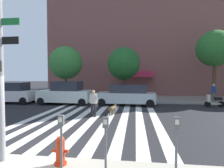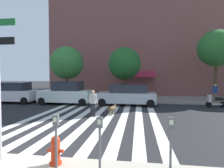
{
  "view_description": "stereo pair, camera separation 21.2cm",
  "coord_description": "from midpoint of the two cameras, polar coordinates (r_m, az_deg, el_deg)",
  "views": [
    {
      "loc": [
        3.3,
        -4.98,
        2.48
      ],
      "look_at": [
        1.61,
        8.21,
        1.94
      ],
      "focal_mm": 29.39,
      "sensor_mm": 36.0,
      "label": 1
    },
    {
      "loc": [
        3.51,
        -4.95,
        2.48
      ],
      "look_at": [
        1.61,
        8.21,
        1.94
      ],
      "focal_mm": 29.39,
      "sensor_mm": 36.0,
      "label": 2
    }
  ],
  "objects": [
    {
      "name": "ground_plane",
      "position": [
        11.72,
        -9.93,
        -9.91
      ],
      "size": [
        160.0,
        160.0,
        0.0
      ],
      "primitive_type": "plane",
      "color": "#232326"
    },
    {
      "name": "fire_hydrant",
      "position": [
        5.35,
        -16.92,
        -19.24
      ],
      "size": [
        0.44,
        0.32,
        0.76
      ],
      "color": "red",
      "rests_on": "sidewalk_near"
    },
    {
      "name": "parked_car_behind_first",
      "position": [
        16.94,
        -14.48,
        -2.85
      ],
      "size": [
        4.75,
        2.2,
        2.05
      ],
      "color": "silver",
      "rests_on": "ground_plane"
    },
    {
      "name": "parking_meter_third_along",
      "position": [
        5.0,
        -16.71,
        -14.64
      ],
      "size": [
        0.14,
        0.11,
        1.36
      ],
      "color": "#515456",
      "rests_on": "sidewalk_near"
    },
    {
      "name": "street_tree_further",
      "position": [
        20.04,
        29.09,
        9.57
      ],
      "size": [
        3.39,
        3.39,
        6.68
      ],
      "color": "#4C3823",
      "rests_on": "sidewalk_far"
    },
    {
      "name": "apartment_block",
      "position": [
        33.49,
        9.69,
        21.09
      ],
      "size": [
        25.68,
        18.95,
        26.53
      ],
      "color": "brown",
      "rests_on": "ground_plane"
    },
    {
      "name": "pedestrian_dog_walker",
      "position": [
        11.4,
        -6.36,
        -5.5
      ],
      "size": [
        0.7,
        0.35,
        1.64
      ],
      "color": "black",
      "rests_on": "ground_plane"
    },
    {
      "name": "parking_meter_second_along",
      "position": [
        4.6,
        -3.36,
        -16.06
      ],
      "size": [
        0.14,
        0.11,
        1.36
      ],
      "color": "#515456",
      "rests_on": "sidewalk_near"
    },
    {
      "name": "dog_on_leash",
      "position": [
        11.86,
        -0.28,
        -7.54
      ],
      "size": [
        0.48,
        1.03,
        0.65
      ],
      "color": "brown",
      "rests_on": "ground_plane"
    },
    {
      "name": "parking_meter_curbside",
      "position": [
        4.81,
        18.17,
        -15.33
      ],
      "size": [
        0.14,
        0.11,
        1.36
      ],
      "color": "#515456",
      "rests_on": "sidewalk_near"
    },
    {
      "name": "crosswalk_stripes",
      "position": [
        11.5,
        -5.8,
        -10.1
      ],
      "size": [
        7.65,
        11.34,
        0.01
      ],
      "color": "silver",
      "rests_on": "ground_plane"
    },
    {
      "name": "pedestrian_bystander",
      "position": [
        19.36,
        28.77,
        -2.1
      ],
      "size": [
        0.38,
        0.68,
        1.64
      ],
      "color": "#6B6051",
      "rests_on": "sidewalk_far"
    },
    {
      "name": "parked_scooter",
      "position": [
        16.91,
        28.97,
        -4.74
      ],
      "size": [
        1.63,
        0.56,
        1.11
      ],
      "color": "black",
      "rests_on": "ground_plane"
    },
    {
      "name": "street_tree_middle",
      "position": [
        18.34,
        3.31,
        6.31
      ],
      "size": [
        3.23,
        3.23,
        5.23
      ],
      "color": "#4C3823",
      "rests_on": "sidewalk_far"
    },
    {
      "name": "parked_car_third_in_line",
      "position": [
        15.77,
        4.26,
        -3.42
      ],
      "size": [
        4.93,
        1.98,
        1.8
      ],
      "color": "#AEB6BC",
      "rests_on": "ground_plane"
    },
    {
      "name": "parked_car_near_curb",
      "position": [
        19.63,
        -29.46,
        -2.41
      ],
      "size": [
        4.8,
        2.12,
        1.95
      ],
      "color": "silver",
      "rests_on": "ground_plane"
    },
    {
      "name": "street_tree_nearest",
      "position": [
        19.66,
        -14.5,
        6.35
      ],
      "size": [
        3.39,
        3.39,
        5.44
      ],
      "color": "#4C3823",
      "rests_on": "sidewalk_far"
    },
    {
      "name": "sidewalk_far",
      "position": [
        20.34,
        -2.41,
        -4.44
      ],
      "size": [
        80.0,
        6.0,
        0.15
      ],
      "primitive_type": "cube",
      "color": "gray",
      "rests_on": "ground_plane"
    }
  ]
}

